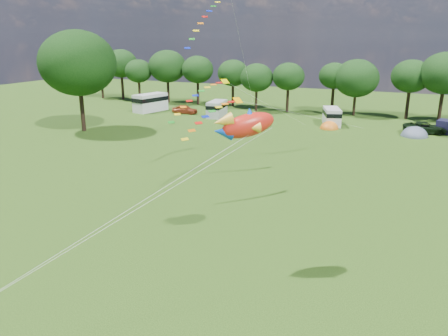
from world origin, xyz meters
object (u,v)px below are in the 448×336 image
at_px(tent_orange, 329,128).
at_px(tent_greyblue, 414,136).
at_px(car_b, 258,120).
at_px(campervan_b, 217,108).
at_px(fish_kite, 243,125).
at_px(campervan_c, 332,116).
at_px(big_tree, 78,63).
at_px(car_a, 185,109).
at_px(car_d, 425,128).
at_px(campervan_a, 150,102).

xyz_separation_m(tent_orange, tent_greyblue, (11.02, -0.34, -0.00)).
bearing_deg(car_b, campervan_b, 91.03).
bearing_deg(fish_kite, campervan_c, 54.94).
bearing_deg(big_tree, tent_greyblue, 19.97).
height_order(car_a, car_d, car_d).
xyz_separation_m(car_a, campervan_c, (24.08, 0.45, 0.59)).
xyz_separation_m(car_b, campervan_a, (-20.87, 3.49, 0.94)).
height_order(car_b, fish_kite, fish_kite).
distance_m(big_tree, car_d, 46.59).
relative_size(big_tree, car_d, 2.39).
relative_size(car_a, car_b, 1.16).
bearing_deg(car_a, tent_greyblue, -99.73).
distance_m(campervan_a, tent_orange, 31.00).
distance_m(big_tree, car_b, 25.88).
bearing_deg(tent_greyblue, campervan_b, 175.52).
height_order(car_b, campervan_a, campervan_a).
distance_m(big_tree, campervan_b, 22.36).
bearing_deg(tent_orange, tent_greyblue, -1.75).
distance_m(car_b, campervan_c, 10.65).
relative_size(car_a, car_d, 0.78).
distance_m(big_tree, fish_kite, 41.45).
distance_m(big_tree, tent_greyblue, 44.80).
bearing_deg(campervan_a, car_a, -74.22).
height_order(car_a, tent_orange, car_a).
bearing_deg(big_tree, car_b, 34.42).
bearing_deg(tent_orange, campervan_b, 173.88).
distance_m(car_a, campervan_a, 6.61).
distance_m(campervan_b, fish_kite, 47.59).
height_order(car_b, tent_orange, car_b).
distance_m(campervan_c, tent_orange, 3.04).
xyz_separation_m(campervan_a, tent_greyblue, (41.91, -2.35, -1.58)).
bearing_deg(car_a, campervan_b, -98.61).
distance_m(campervan_b, tent_orange, 18.45).
distance_m(car_a, campervan_b, 6.08).
bearing_deg(campervan_c, fish_kite, 165.89).
height_order(campervan_c, tent_orange, campervan_c).
bearing_deg(campervan_b, tent_greyblue, -102.98).
bearing_deg(campervan_a, campervan_b, -76.88).
bearing_deg(car_d, big_tree, 100.59).
bearing_deg(car_d, campervan_b, 78.51).
bearing_deg(campervan_a, big_tree, -164.44).
bearing_deg(campervan_a, tent_orange, -80.37).
xyz_separation_m(campervan_b, campervan_c, (18.04, 0.78, -0.03)).
bearing_deg(campervan_b, car_d, -98.27).
bearing_deg(car_d, tent_greyblue, 142.46).
bearing_deg(car_a, campervan_a, 86.94).
bearing_deg(car_b, campervan_a, 104.07).
bearing_deg(car_b, tent_orange, -58.07).
height_order(campervan_b, tent_greyblue, campervan_b).
distance_m(car_d, tent_orange, 12.39).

